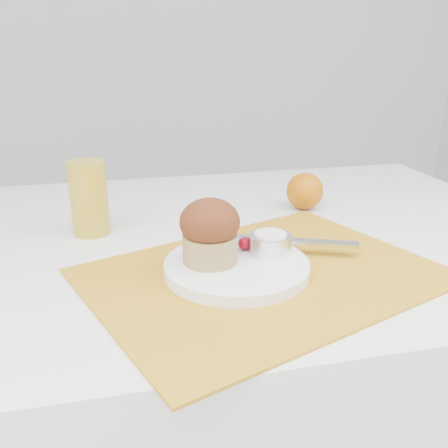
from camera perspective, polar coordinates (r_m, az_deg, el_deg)
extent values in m
cube|color=white|center=(1.07, -0.48, -19.92)|extent=(1.20, 0.80, 0.75)
cube|color=#C38A1B|center=(0.72, 4.58, -5.81)|extent=(0.57, 0.50, 0.00)
cylinder|color=white|center=(0.72, 1.46, -4.95)|extent=(0.25, 0.25, 0.02)
cylinder|color=silver|center=(0.75, 5.31, -2.21)|extent=(0.08, 0.08, 0.03)
cylinder|color=white|center=(0.74, 5.34, -1.24)|extent=(0.06, 0.06, 0.01)
ellipsoid|color=#53020D|center=(0.75, 2.42, -2.23)|extent=(0.02, 0.02, 0.02)
ellipsoid|color=#4E020E|center=(0.75, 4.69, -2.30)|extent=(0.02, 0.02, 0.02)
cube|color=#B8BBC1|center=(0.79, 7.01, -1.90)|extent=(0.21, 0.10, 0.01)
sphere|color=#BE6306|center=(1.01, 9.21, 3.73)|extent=(0.07, 0.07, 0.07)
cylinder|color=gold|center=(0.89, -15.17, 2.88)|extent=(0.07, 0.07, 0.13)
cylinder|color=tan|center=(0.71, -1.61, -2.74)|extent=(0.09, 0.09, 0.04)
ellipsoid|color=#351509|center=(0.69, -1.64, 0.23)|extent=(0.09, 0.09, 0.07)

